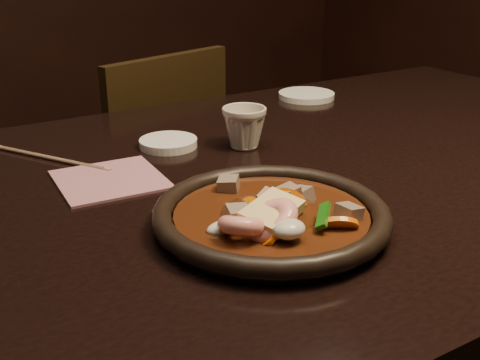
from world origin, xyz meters
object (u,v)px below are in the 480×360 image
table (288,209)px  tea_cup (244,126)px  chair (146,190)px  plate (271,216)px

table → tea_cup: size_ratio=20.92×
chair → plate: size_ratio=2.78×
table → chair: size_ratio=1.93×
table → chair: chair is taller
chair → tea_cup: chair is taller
plate → tea_cup: size_ratio=3.89×
tea_cup → plate: bearing=-115.6°
chair → tea_cup: size_ratio=10.83×
plate → tea_cup: bearing=64.4°
chair → plate: (-0.18, -0.86, 0.31)m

